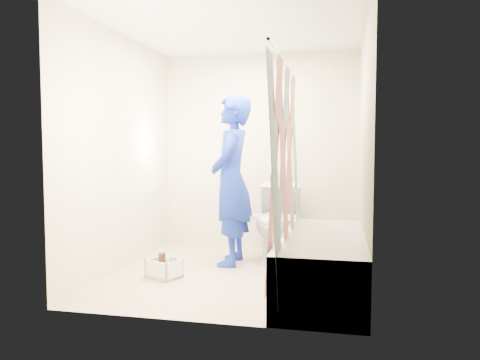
% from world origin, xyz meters
% --- Properties ---
extents(floor, '(2.60, 2.60, 0.00)m').
position_xyz_m(floor, '(0.00, 0.00, 0.00)').
color(floor, tan).
rests_on(floor, ground).
extents(ceiling, '(2.40, 2.60, 0.02)m').
position_xyz_m(ceiling, '(0.00, 0.00, 2.40)').
color(ceiling, silver).
rests_on(ceiling, wall_back).
extents(wall_back, '(2.40, 0.02, 2.40)m').
position_xyz_m(wall_back, '(0.00, 1.30, 1.20)').
color(wall_back, beige).
rests_on(wall_back, ground).
extents(wall_front, '(2.40, 0.02, 2.40)m').
position_xyz_m(wall_front, '(0.00, -1.30, 1.20)').
color(wall_front, beige).
rests_on(wall_front, ground).
extents(wall_left, '(0.02, 2.60, 2.40)m').
position_xyz_m(wall_left, '(-1.20, 0.00, 1.20)').
color(wall_left, beige).
rests_on(wall_left, ground).
extents(wall_right, '(0.02, 2.60, 2.40)m').
position_xyz_m(wall_right, '(1.20, 0.00, 1.20)').
color(wall_right, beige).
rests_on(wall_right, ground).
extents(bathtub, '(0.70, 1.75, 0.50)m').
position_xyz_m(bathtub, '(0.85, -0.43, 0.27)').
color(bathtub, white).
rests_on(bathtub, ground).
extents(curtain_rod, '(0.02, 1.90, 0.02)m').
position_xyz_m(curtain_rod, '(0.52, -0.43, 1.95)').
color(curtain_rod, silver).
rests_on(curtain_rod, wall_back).
extents(shower_curtain, '(0.06, 1.75, 1.80)m').
position_xyz_m(shower_curtain, '(0.52, -0.43, 1.02)').
color(shower_curtain, white).
rests_on(shower_curtain, curtain_rod).
extents(toilet, '(0.47, 0.82, 0.84)m').
position_xyz_m(toilet, '(0.30, 0.71, 0.42)').
color(toilet, white).
rests_on(toilet, ground).
extents(tank_lid, '(0.51, 0.23, 0.04)m').
position_xyz_m(tank_lid, '(0.30, 0.58, 0.49)').
color(tank_lid, silver).
rests_on(tank_lid, toilet).
extents(tank_internals, '(0.21, 0.07, 0.27)m').
position_xyz_m(tank_internals, '(0.25, 0.93, 0.82)').
color(tank_internals, black).
rests_on(tank_internals, toilet).
extents(plumber, '(0.46, 0.68, 1.79)m').
position_xyz_m(plumber, '(-0.14, 0.39, 0.90)').
color(plumber, '#0F0E8E').
rests_on(plumber, ground).
extents(cleaning_caddy, '(0.37, 0.34, 0.23)m').
position_xyz_m(cleaning_caddy, '(-0.64, -0.28, 0.08)').
color(cleaning_caddy, silver).
rests_on(cleaning_caddy, ground).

